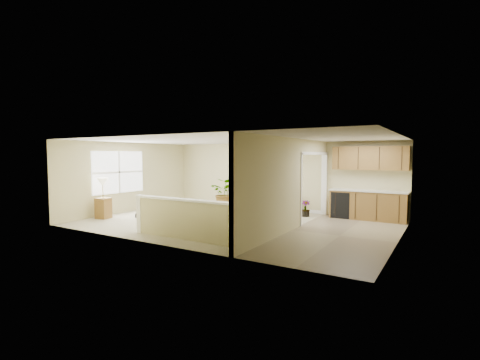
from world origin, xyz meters
The scene contains 20 objects.
floor centered at (0.00, 0.00, 0.00)m, with size 9.00×9.00×0.00m, color #BDB293.
back_wall centered at (0.00, 3.00, 1.25)m, with size 9.00×0.04×2.50m, color beige.
front_wall centered at (0.00, -3.00, 1.25)m, with size 9.00×0.04×2.50m, color beige.
left_wall centered at (-4.50, 0.00, 1.25)m, with size 0.04×6.00×2.50m, color beige.
right_wall centered at (4.50, 0.00, 1.25)m, with size 0.04×6.00×2.50m, color beige.
ceiling centered at (0.00, 0.00, 2.50)m, with size 9.00×6.00×0.04m, color silver.
kitchen_vinyl centered at (3.15, 0.00, 0.00)m, with size 2.70×6.00×0.01m, color gray.
interior_partition centered at (1.80, 0.25, 1.22)m, with size 0.18×5.99×2.50m.
pony_half_wall centered at (0.08, -2.30, 0.52)m, with size 3.42×0.22×1.00m.
left_window centered at (-4.49, -0.50, 1.45)m, with size 0.05×2.15×1.45m, color white.
wall_art_left centered at (-0.95, 2.97, 1.75)m, with size 0.48×0.04×0.58m.
wall_mirror centered at (0.30, 2.97, 1.80)m, with size 0.55×0.04×0.55m.
kitchen_cabinets centered at (3.19, 2.73, 0.87)m, with size 2.36×0.65×2.33m.
piano centered at (-2.83, -0.02, 0.53)m, with size 1.84×1.83×1.27m.
piano_bench centered at (-1.93, -0.02, 0.27)m, with size 0.42×0.82×0.55m, color black.
loveseat centered at (0.27, 2.61, 0.29)m, with size 1.48×1.00×0.77m.
accent_table centered at (-0.57, 2.65, 0.43)m, with size 0.46×0.46×0.67m.
palm_plant centered at (-1.93, 2.43, 0.57)m, with size 1.05×0.91×1.16m.
small_plant centered at (1.39, 2.25, 0.23)m, with size 0.37×0.37×0.54m.
lamp_stand centered at (-4.08, -1.47, 0.56)m, with size 0.45×0.45×1.31m.
Camera 1 is at (5.46, -8.73, 2.03)m, focal length 26.00 mm.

